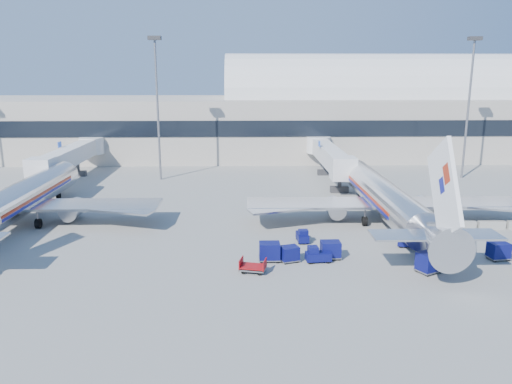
{
  "coord_description": "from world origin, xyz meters",
  "views": [
    {
      "loc": [
        -6.31,
        -50.59,
        16.85
      ],
      "look_at": [
        -4.92,
        6.0,
        3.45
      ],
      "focal_mm": 35.0,
      "sensor_mm": 36.0,
      "label": 1
    }
  ],
  "objects_px": {
    "airliner_mid": "(17,201)",
    "tug_left": "(302,236)",
    "cart_train_c": "(270,251)",
    "cart_solo_near": "(429,262)",
    "airliner_main": "(386,199)",
    "tug_right": "(409,241)",
    "cart_train_b": "(290,254)",
    "jetbridge_mid": "(72,155)",
    "barrier_mid": "(492,225)",
    "jetbridge_near": "(328,154)",
    "mast_east": "(470,87)",
    "tug_lead": "(317,255)",
    "mast_west": "(157,88)",
    "cart_open_red": "(253,268)",
    "barrier_near": "(462,225)",
    "cart_solo_far": "(499,251)",
    "cart_train_a": "(331,250)"
  },
  "relations": [
    {
      "from": "mast_east",
      "to": "tug_right",
      "type": "distance_m",
      "value": 41.67
    },
    {
      "from": "barrier_mid",
      "to": "cart_solo_far",
      "type": "xyz_separation_m",
      "value": [
        -3.97,
        -9.34,
        0.42
      ]
    },
    {
      "from": "airliner_mid",
      "to": "tug_left",
      "type": "xyz_separation_m",
      "value": [
        31.67,
        -6.42,
        -2.28
      ]
    },
    {
      "from": "tug_lead",
      "to": "cart_train_b",
      "type": "height_order",
      "value": "tug_lead"
    },
    {
      "from": "cart_train_b",
      "to": "cart_train_c",
      "type": "distance_m",
      "value": 1.84
    },
    {
      "from": "jetbridge_near",
      "to": "mast_east",
      "type": "distance_m",
      "value": 24.91
    },
    {
      "from": "barrier_near",
      "to": "mast_east",
      "type": "bearing_deg",
      "value": 66.8
    },
    {
      "from": "cart_train_a",
      "to": "barrier_mid",
      "type": "bearing_deg",
      "value": 22.55
    },
    {
      "from": "tug_lead",
      "to": "mast_west",
      "type": "bearing_deg",
      "value": 113.27
    },
    {
      "from": "tug_left",
      "to": "cart_train_c",
      "type": "relative_size",
      "value": 1.11
    },
    {
      "from": "jetbridge_mid",
      "to": "cart_train_c",
      "type": "relative_size",
      "value": 13.71
    },
    {
      "from": "airliner_main",
      "to": "cart_train_b",
      "type": "distance_m",
      "value": 17.17
    },
    {
      "from": "cart_solo_far",
      "to": "cart_open_red",
      "type": "distance_m",
      "value": 23.02
    },
    {
      "from": "jetbridge_near",
      "to": "cart_train_a",
      "type": "bearing_deg",
      "value": -98.87
    },
    {
      "from": "cart_open_red",
      "to": "barrier_mid",
      "type": "bearing_deg",
      "value": 37.36
    },
    {
      "from": "airliner_main",
      "to": "tug_left",
      "type": "relative_size",
      "value": 16.73
    },
    {
      "from": "airliner_main",
      "to": "mast_west",
      "type": "distance_m",
      "value": 41.12
    },
    {
      "from": "jetbridge_near",
      "to": "cart_solo_near",
      "type": "xyz_separation_m",
      "value": [
        2.14,
        -41.08,
        -2.96
      ]
    },
    {
      "from": "tug_lead",
      "to": "cart_solo_far",
      "type": "bearing_deg",
      "value": -4.55
    },
    {
      "from": "mast_east",
      "to": "tug_right",
      "type": "height_order",
      "value": "mast_east"
    },
    {
      "from": "barrier_mid",
      "to": "cart_solo_near",
      "type": "relative_size",
      "value": 1.18
    },
    {
      "from": "jetbridge_mid",
      "to": "mast_east",
      "type": "xyz_separation_m",
      "value": [
        64.4,
        -0.81,
        10.86
      ]
    },
    {
      "from": "jetbridge_near",
      "to": "mast_west",
      "type": "distance_m",
      "value": 29.67
    },
    {
      "from": "airliner_mid",
      "to": "tug_lead",
      "type": "bearing_deg",
      "value": -20.41
    },
    {
      "from": "jetbridge_mid",
      "to": "tug_left",
      "type": "height_order",
      "value": "jetbridge_mid"
    },
    {
      "from": "airliner_mid",
      "to": "tug_lead",
      "type": "relative_size",
      "value": 15.54
    },
    {
      "from": "cart_solo_near",
      "to": "cart_train_c",
      "type": "bearing_deg",
      "value": 140.07
    },
    {
      "from": "mast_east",
      "to": "tug_left",
      "type": "height_order",
      "value": "mast_east"
    },
    {
      "from": "jetbridge_mid",
      "to": "cart_train_c",
      "type": "distance_m",
      "value": 48.76
    },
    {
      "from": "cart_train_c",
      "to": "cart_open_red",
      "type": "bearing_deg",
      "value": -121.05
    },
    {
      "from": "tug_lead",
      "to": "cart_solo_far",
      "type": "relative_size",
      "value": 1.17
    },
    {
      "from": "barrier_mid",
      "to": "tug_left",
      "type": "relative_size",
      "value": 1.35
    },
    {
      "from": "barrier_near",
      "to": "tug_right",
      "type": "distance_m",
      "value": 9.8
    },
    {
      "from": "barrier_mid",
      "to": "tug_lead",
      "type": "bearing_deg",
      "value": -155.48
    },
    {
      "from": "cart_train_c",
      "to": "barrier_mid",
      "type": "bearing_deg",
      "value": 19.33
    },
    {
      "from": "barrier_mid",
      "to": "cart_solo_far",
      "type": "bearing_deg",
      "value": -113.03
    },
    {
      "from": "cart_train_a",
      "to": "cart_solo_far",
      "type": "distance_m",
      "value": 15.6
    },
    {
      "from": "airliner_mid",
      "to": "tug_left",
      "type": "relative_size",
      "value": 16.73
    },
    {
      "from": "airliner_main",
      "to": "tug_right",
      "type": "distance_m",
      "value": 8.58
    },
    {
      "from": "mast_west",
      "to": "cart_open_red",
      "type": "bearing_deg",
      "value": -70.08
    },
    {
      "from": "airliner_main",
      "to": "barrier_mid",
      "type": "xyz_separation_m",
      "value": [
        11.3,
        -2.51,
        -2.48
      ]
    },
    {
      "from": "cart_solo_near",
      "to": "airliner_main",
      "type": "bearing_deg",
      "value": 61.72
    },
    {
      "from": "airliner_main",
      "to": "mast_west",
      "type": "relative_size",
      "value": 1.65
    },
    {
      "from": "tug_left",
      "to": "jetbridge_mid",
      "type": "bearing_deg",
      "value": 43.04
    },
    {
      "from": "barrier_near",
      "to": "cart_train_c",
      "type": "height_order",
      "value": "cart_train_c"
    },
    {
      "from": "cart_train_a",
      "to": "cart_solo_near",
      "type": "xyz_separation_m",
      "value": [
        8.0,
        -3.56,
        0.08
      ]
    },
    {
      "from": "jetbridge_near",
      "to": "mast_east",
      "type": "bearing_deg",
      "value": -2.07
    },
    {
      "from": "tug_left",
      "to": "cart_train_c",
      "type": "height_order",
      "value": "cart_train_c"
    },
    {
      "from": "airliner_main",
      "to": "cart_train_b",
      "type": "bearing_deg",
      "value": -135.55
    },
    {
      "from": "jetbridge_mid",
      "to": "cart_open_red",
      "type": "xyz_separation_m",
      "value": [
        28.85,
        -40.67,
        -3.5
      ]
    }
  ]
}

